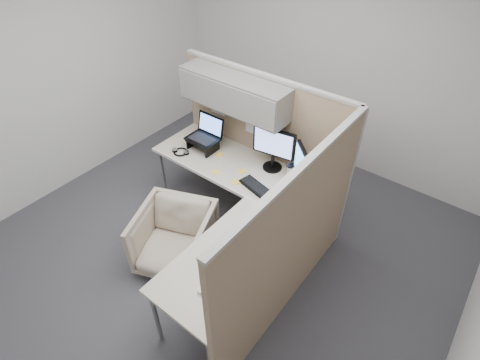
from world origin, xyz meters
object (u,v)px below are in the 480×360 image
Objects in this scene: desk at (234,201)px; office_chair at (175,236)px; keyboard at (258,189)px; monitor_left at (274,146)px.

desk is 2.80× the size of office_chair.
keyboard is at bearing 33.43° from office_chair.
monitor_left reaches higher than keyboard.
keyboard reaches higher than office_chair.
desk is 4.29× the size of monitor_left.
desk is at bearing -104.30° from keyboard.
keyboard is at bearing 62.56° from desk.
office_chair is 1.68× the size of keyboard.
monitor_left is at bearing 87.06° from desk.
monitor_left is at bearing 116.38° from keyboard.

